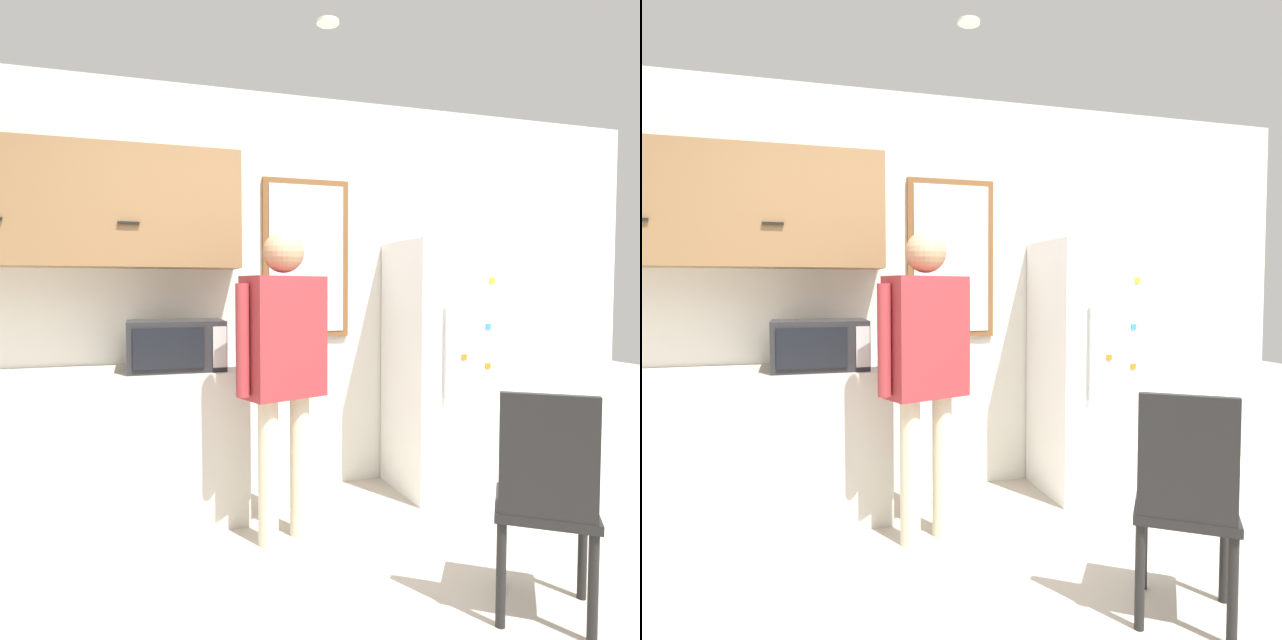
# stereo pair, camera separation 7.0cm
# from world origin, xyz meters

# --- Properties ---
(back_wall) EXTENTS (6.00, 0.06, 2.70)m
(back_wall) POSITION_xyz_m (0.00, 2.00, 1.35)
(back_wall) COLOR silver
(back_wall) RESTS_ON ground_plane
(counter) EXTENTS (2.01, 0.58, 0.91)m
(counter) POSITION_xyz_m (-1.20, 1.68, 0.45)
(counter) COLOR #BCB7AD
(counter) RESTS_ON ground_plane
(upper_cabinets) EXTENTS (2.01, 0.35, 0.71)m
(upper_cabinets) POSITION_xyz_m (-1.20, 1.80, 1.87)
(upper_cabinets) COLOR olive
(microwave) EXTENTS (0.55, 0.40, 0.29)m
(microwave) POSITION_xyz_m (-0.59, 1.62, 1.06)
(microwave) COLOR #232326
(microwave) RESTS_ON counter
(person) EXTENTS (0.55, 0.35, 1.70)m
(person) POSITION_xyz_m (-0.05, 1.17, 1.04)
(person) COLOR beige
(person) RESTS_ON ground_plane
(refrigerator) EXTENTS (0.71, 0.66, 1.71)m
(refrigerator) POSITION_xyz_m (1.23, 1.64, 0.86)
(refrigerator) COLOR white
(refrigerator) RESTS_ON ground_plane
(chair) EXTENTS (0.56, 0.56, 0.97)m
(chair) POSITION_xyz_m (0.79, 0.08, 0.54)
(chair) COLOR black
(chair) RESTS_ON ground_plane
(window) EXTENTS (0.61, 0.05, 1.08)m
(window) POSITION_xyz_m (0.31, 1.96, 1.60)
(window) COLOR brown
(ceiling_light) EXTENTS (0.11, 0.11, 0.01)m
(ceiling_light) POSITION_xyz_m (0.10, 0.86, 2.68)
(ceiling_light) COLOR white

